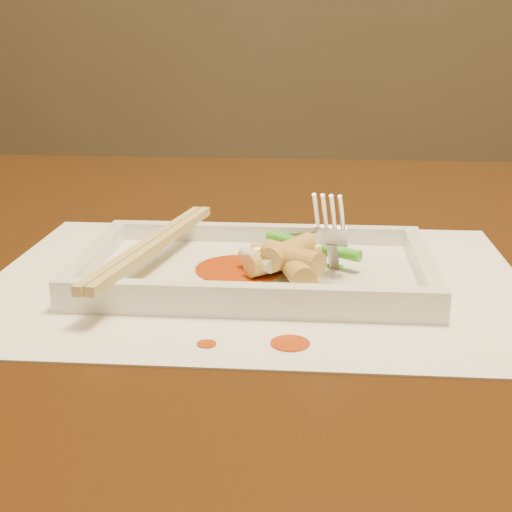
# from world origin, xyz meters

# --- Properties ---
(table) EXTENTS (1.40, 0.90, 0.75)m
(table) POSITION_xyz_m (0.00, 0.00, 0.65)
(table) COLOR black
(table) RESTS_ON ground
(placemat) EXTENTS (0.40, 0.30, 0.00)m
(placemat) POSITION_xyz_m (0.02, -0.08, 0.75)
(placemat) COLOR white
(placemat) RESTS_ON table
(sauce_splatter_a) EXTENTS (0.02, 0.02, 0.00)m
(sauce_splatter_a) POSITION_xyz_m (0.05, -0.19, 0.75)
(sauce_splatter_a) COLOR #B43505
(sauce_splatter_a) RESTS_ON placemat
(sauce_splatter_b) EXTENTS (0.01, 0.01, 0.00)m
(sauce_splatter_b) POSITION_xyz_m (-0.00, -0.20, 0.75)
(sauce_splatter_b) COLOR #B43505
(sauce_splatter_b) RESTS_ON placemat
(plate_base) EXTENTS (0.26, 0.16, 0.01)m
(plate_base) POSITION_xyz_m (0.02, -0.08, 0.76)
(plate_base) COLOR white
(plate_base) RESTS_ON placemat
(plate_rim_far) EXTENTS (0.26, 0.01, 0.01)m
(plate_rim_far) POSITION_xyz_m (0.02, -0.01, 0.77)
(plate_rim_far) COLOR white
(plate_rim_far) RESTS_ON plate_base
(plate_rim_near) EXTENTS (0.26, 0.01, 0.01)m
(plate_rim_near) POSITION_xyz_m (0.02, -0.15, 0.77)
(plate_rim_near) COLOR white
(plate_rim_near) RESTS_ON plate_base
(plate_rim_left) EXTENTS (0.01, 0.14, 0.01)m
(plate_rim_left) POSITION_xyz_m (-0.10, -0.08, 0.77)
(plate_rim_left) COLOR white
(plate_rim_left) RESTS_ON plate_base
(plate_rim_right) EXTENTS (0.01, 0.14, 0.01)m
(plate_rim_right) POSITION_xyz_m (0.14, -0.08, 0.77)
(plate_rim_right) COLOR white
(plate_rim_right) RESTS_ON plate_base
(veg_piece) EXTENTS (0.05, 0.04, 0.01)m
(veg_piece) POSITION_xyz_m (0.05, -0.04, 0.77)
(veg_piece) COLOR black
(veg_piece) RESTS_ON plate_base
(scallion_white) EXTENTS (0.03, 0.04, 0.01)m
(scallion_white) POSITION_xyz_m (0.02, -0.09, 0.77)
(scallion_white) COLOR #EAEACC
(scallion_white) RESTS_ON plate_base
(scallion_green) EXTENTS (0.07, 0.06, 0.01)m
(scallion_green) POSITION_xyz_m (0.06, -0.06, 0.77)
(scallion_green) COLOR green
(scallion_green) RESTS_ON plate_base
(chopstick_a) EXTENTS (0.05, 0.21, 0.01)m
(chopstick_a) POSITION_xyz_m (-0.06, -0.08, 0.78)
(chopstick_a) COLOR tan
(chopstick_a) RESTS_ON plate_rim_near
(chopstick_b) EXTENTS (0.05, 0.21, 0.01)m
(chopstick_b) POSITION_xyz_m (-0.05, -0.08, 0.78)
(chopstick_b) COLOR tan
(chopstick_b) RESTS_ON plate_rim_near
(fork) EXTENTS (0.09, 0.10, 0.14)m
(fork) POSITION_xyz_m (0.09, -0.06, 0.83)
(fork) COLOR silver
(fork) RESTS_ON plate_base
(sauce_blob_0) EXTENTS (0.07, 0.07, 0.00)m
(sauce_blob_0) POSITION_xyz_m (0.01, -0.08, 0.76)
(sauce_blob_0) COLOR #B43505
(sauce_blob_0) RESTS_ON plate_base
(rice_cake_0) EXTENTS (0.04, 0.04, 0.02)m
(rice_cake_0) POSITION_xyz_m (0.03, -0.09, 0.77)
(rice_cake_0) COLOR tan
(rice_cake_0) RESTS_ON plate_base
(rice_cake_1) EXTENTS (0.04, 0.05, 0.02)m
(rice_cake_1) POSITION_xyz_m (0.05, -0.06, 0.77)
(rice_cake_1) COLOR tan
(rice_cake_1) RESTS_ON plate_base
(rice_cake_2) EXTENTS (0.05, 0.04, 0.02)m
(rice_cake_2) POSITION_xyz_m (0.05, -0.10, 0.78)
(rice_cake_2) COLOR tan
(rice_cake_2) RESTS_ON plate_base
(rice_cake_3) EXTENTS (0.03, 0.05, 0.02)m
(rice_cake_3) POSITION_xyz_m (0.05, -0.11, 0.77)
(rice_cake_3) COLOR tan
(rice_cake_3) RESTS_ON plate_base
(rice_cake_4) EXTENTS (0.05, 0.03, 0.02)m
(rice_cake_4) POSITION_xyz_m (0.04, -0.07, 0.77)
(rice_cake_4) COLOR tan
(rice_cake_4) RESTS_ON plate_base
(rice_cake_5) EXTENTS (0.04, 0.05, 0.02)m
(rice_cake_5) POSITION_xyz_m (0.05, -0.09, 0.78)
(rice_cake_5) COLOR tan
(rice_cake_5) RESTS_ON plate_base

